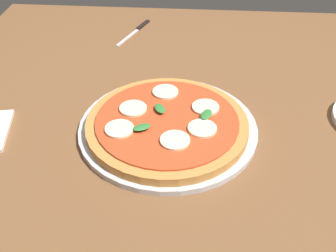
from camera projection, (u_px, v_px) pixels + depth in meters
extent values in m
cube|color=brown|center=(175.00, 122.00, 0.86)|extent=(1.16, 1.17, 0.04)
cube|color=brown|center=(320.00, 127.00, 1.46)|extent=(0.07, 0.07, 0.72)
cube|color=brown|center=(50.00, 114.00, 1.52)|extent=(0.07, 0.07, 0.72)
cylinder|color=silver|center=(168.00, 128.00, 0.80)|extent=(0.36, 0.36, 0.01)
cylinder|color=#C6843F|center=(167.00, 124.00, 0.79)|extent=(0.32, 0.32, 0.02)
cylinder|color=#CC4723|center=(167.00, 120.00, 0.78)|extent=(0.28, 0.28, 0.00)
cylinder|color=beige|center=(165.00, 92.00, 0.85)|extent=(0.06, 0.06, 0.00)
cylinder|color=beige|center=(133.00, 108.00, 0.80)|extent=(0.06, 0.06, 0.00)
cylinder|color=beige|center=(119.00, 129.00, 0.75)|extent=(0.06, 0.06, 0.00)
cylinder|color=beige|center=(175.00, 140.00, 0.72)|extent=(0.06, 0.06, 0.00)
cylinder|color=beige|center=(202.00, 128.00, 0.75)|extent=(0.06, 0.06, 0.00)
cylinder|color=beige|center=(206.00, 107.00, 0.81)|extent=(0.06, 0.06, 0.00)
ellipsoid|color=#337F38|center=(206.00, 114.00, 0.78)|extent=(0.04, 0.03, 0.00)
ellipsoid|color=#337F38|center=(160.00, 108.00, 0.79)|extent=(0.04, 0.03, 0.00)
ellipsoid|color=#337F38|center=(142.00, 127.00, 0.75)|extent=(0.03, 0.04, 0.00)
cube|color=black|center=(143.00, 25.00, 1.20)|extent=(0.07, 0.03, 0.01)
cube|color=silver|center=(128.00, 37.00, 1.13)|extent=(0.11, 0.05, 0.00)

